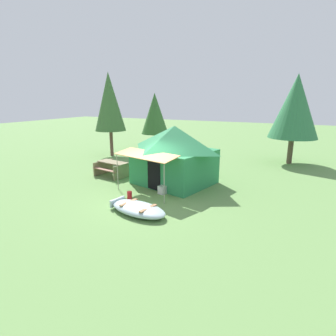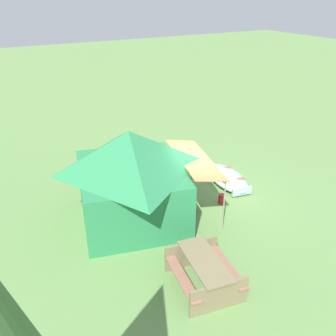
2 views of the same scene
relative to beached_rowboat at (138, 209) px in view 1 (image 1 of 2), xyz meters
name	(u,v)px [view 1 (image 1 of 2)]	position (x,y,z in m)	size (l,w,h in m)	color
ground_plane	(145,198)	(-0.57, 1.47, -0.19)	(80.00, 80.00, 0.00)	#638C4B
beached_rowboat	(138,209)	(0.00, 0.00, 0.00)	(2.55, 1.55, 0.37)	#A4BCC2
canvas_cabin_tent	(174,154)	(-0.36, 3.97, 1.29)	(4.32, 4.79, 2.86)	#2A824C
picnic_table	(113,167)	(-3.93, 3.72, 0.29)	(1.96, 1.68, 0.78)	#7B6E4E
cooler_box	(164,189)	(-0.12, 2.42, -0.01)	(0.59, 0.31, 0.37)	silver
fuel_can	(130,195)	(-1.09, 1.08, -0.02)	(0.20, 0.20, 0.34)	red
pine_tree_back_left	(295,107)	(4.61, 11.08, 3.44)	(2.99, 2.99, 5.61)	brown
pine_tree_back_right	(155,114)	(-5.82, 11.99, 2.71)	(2.24, 2.24, 4.57)	brown
pine_tree_far_center	(109,102)	(-7.38, 8.13, 3.68)	(2.21, 2.21, 5.93)	brown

